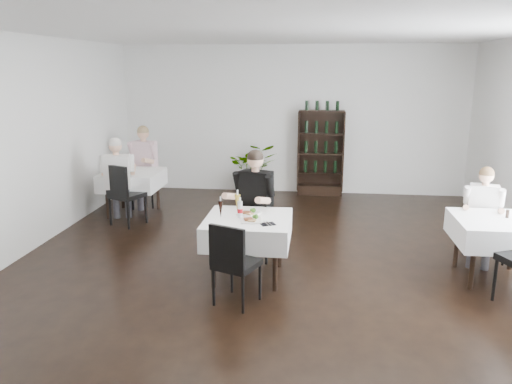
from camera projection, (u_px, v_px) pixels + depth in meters
The scene contains 22 objects.
room_shell at pixel (273, 159), 5.86m from camera, with size 9.00×9.00×9.00m.
wine_shelf at pixel (321, 154), 10.10m from camera, with size 0.90×0.28×1.75m.
main_table at pixel (248, 229), 6.11m from camera, with size 1.03×1.03×0.77m.
left_table at pixel (132, 180), 8.79m from camera, with size 0.98×0.98×0.77m.
right_table at pixel (496, 231), 6.05m from camera, with size 0.98×0.98×0.77m.
potted_tree at pixel (253, 168), 10.23m from camera, with size 0.96×0.83×1.07m, color #236021.
main_chair_far at pixel (255, 214), 6.82m from camera, with size 0.51×0.51×1.05m.
main_chair_near at pixel (233, 259), 5.37m from camera, with size 0.56×0.56×0.94m.
left_chair_far at pixel (141, 179), 9.35m from camera, with size 0.53×0.54×0.91m.
left_chair_near at pixel (123, 191), 8.14m from camera, with size 0.62×0.63×1.03m.
right_chair_far at pixel (484, 220), 6.74m from camera, with size 0.47×0.47×0.94m.
diner_main at pixel (253, 197), 6.61m from camera, with size 0.65×0.69×1.51m.
diner_left_far at pixel (142, 160), 9.26m from camera, with size 0.62×0.66×1.51m.
diner_left_near at pixel (118, 174), 8.23m from camera, with size 0.60×0.64×1.45m.
diner_right_far at pixel (483, 208), 6.55m from camera, with size 0.54×0.58×1.30m.
plate_far at pixel (249, 213), 6.20m from camera, with size 0.30×0.30×0.07m.
plate_near at pixel (251, 220), 5.93m from camera, with size 0.28×0.28×0.08m.
pilsner_dark at pixel (221, 209), 6.04m from camera, with size 0.06×0.06×0.27m.
pilsner_lager at pixel (238, 204), 6.17m from camera, with size 0.07×0.07×0.32m.
coke_bottle at pixel (240, 209), 6.05m from camera, with size 0.07×0.07×0.26m.
napkin_cutlery at pixel (268, 224), 5.81m from camera, with size 0.20×0.19×0.02m.
pepper_mill at pixel (507, 214), 6.06m from camera, with size 0.04×0.04×0.10m, color black.
Camera 1 is at (0.49, -5.76, 2.55)m, focal length 35.00 mm.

